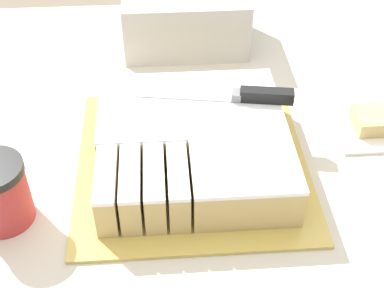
# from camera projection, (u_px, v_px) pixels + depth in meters

# --- Properties ---
(cake_board) EXTENTS (0.39, 0.39, 0.01)m
(cake_board) POSITION_uv_depth(u_px,v_px,m) (192.00, 162.00, 0.91)
(cake_board) COLOR gold
(cake_board) RESTS_ON countertop
(cake) EXTENTS (0.31, 0.32, 0.08)m
(cake) POSITION_uv_depth(u_px,v_px,m) (194.00, 143.00, 0.89)
(cake) COLOR tan
(cake) RESTS_ON cake_board
(knife) EXTENTS (0.27, 0.07, 0.02)m
(knife) POSITION_uv_depth(u_px,v_px,m) (248.00, 96.00, 0.91)
(knife) COLOR silver
(knife) RESTS_ON cake
(paper_napkin) EXTENTS (0.14, 0.14, 0.01)m
(paper_napkin) POSITION_uv_depth(u_px,v_px,m) (371.00, 128.00, 0.98)
(paper_napkin) COLOR white
(paper_napkin) RESTS_ON countertop
(brownie) EXTENTS (0.07, 0.07, 0.03)m
(brownie) POSITION_uv_depth(u_px,v_px,m) (373.00, 120.00, 0.97)
(brownie) COLOR tan
(brownie) RESTS_ON paper_napkin
(storage_box) EXTENTS (0.27, 0.19, 0.13)m
(storage_box) POSITION_uv_depth(u_px,v_px,m) (185.00, 17.00, 1.18)
(storage_box) COLOR #B2B2B7
(storage_box) RESTS_ON countertop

